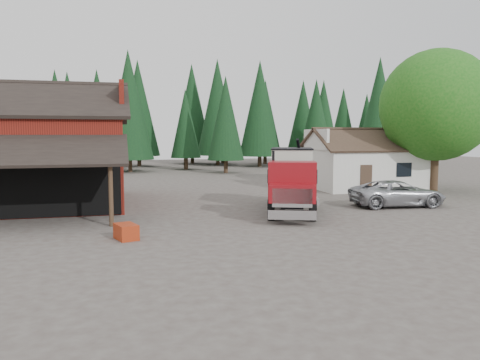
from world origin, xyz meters
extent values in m
plane|color=#483E38|center=(0.00, 0.00, 0.00)|extent=(120.00, 120.00, 0.00)
cube|color=maroon|center=(-11.00, 10.00, 2.50)|extent=(12.00, 10.00, 5.00)
cube|color=black|center=(-11.00, 7.50, 6.00)|extent=(12.80, 5.53, 2.35)
cube|color=black|center=(-11.00, 12.50, 6.00)|extent=(12.80, 5.53, 2.35)
cube|color=maroon|center=(-5.00, 10.00, 6.00)|extent=(0.25, 7.00, 2.00)
cylinder|color=#382619|center=(-5.60, 2.10, 1.40)|extent=(0.20, 0.20, 2.80)
cube|color=silver|center=(13.00, 13.00, 1.50)|extent=(8.00, 6.00, 3.00)
cube|color=#38281E|center=(13.00, 11.50, 3.75)|extent=(8.60, 3.42, 1.80)
cube|color=#38281E|center=(13.00, 14.50, 3.75)|extent=(8.60, 3.42, 1.80)
cube|color=silver|center=(9.00, 13.00, 3.75)|extent=(0.20, 4.20, 1.50)
cube|color=silver|center=(17.00, 13.00, 3.75)|extent=(0.20, 4.20, 1.50)
cube|color=#38281E|center=(11.50, 9.98, 1.00)|extent=(0.90, 0.06, 2.00)
cube|color=black|center=(14.50, 9.98, 1.60)|extent=(1.20, 0.06, 1.00)
cylinder|color=#382619|center=(17.00, 10.00, 1.60)|extent=(0.60, 0.60, 3.20)
sphere|color=#175914|center=(17.00, 10.00, 6.20)|extent=(8.00, 8.00, 8.00)
sphere|color=#175914|center=(15.80, 10.80, 5.00)|extent=(4.40, 4.40, 4.40)
sphere|color=#175914|center=(18.00, 9.20, 5.30)|extent=(4.80, 4.80, 4.80)
cylinder|color=#382619|center=(6.00, 30.00, 0.80)|extent=(0.44, 0.44, 1.60)
cone|color=black|center=(6.00, 30.00, 5.90)|extent=(3.96, 3.96, 9.00)
cylinder|color=#382619|center=(22.00, 26.00, 0.80)|extent=(0.44, 0.44, 1.60)
cone|color=black|center=(22.00, 26.00, 6.90)|extent=(4.84, 4.84, 11.00)
cylinder|color=#382619|center=(-4.00, 34.00, 0.80)|extent=(0.44, 0.44, 1.60)
cone|color=black|center=(-4.00, 34.00, 7.40)|extent=(5.28, 5.28, 12.00)
cylinder|color=black|center=(1.77, 1.71, 0.52)|extent=(0.67, 1.08, 1.03)
cylinder|color=black|center=(3.62, 1.02, 0.52)|extent=(0.67, 1.08, 1.03)
cylinder|color=black|center=(3.35, 5.93, 0.52)|extent=(0.67, 1.08, 1.03)
cylinder|color=black|center=(5.20, 5.24, 0.52)|extent=(0.67, 1.08, 1.03)
cylinder|color=black|center=(3.81, 7.16, 0.52)|extent=(0.67, 1.08, 1.03)
cylinder|color=black|center=(5.66, 6.47, 0.52)|extent=(0.67, 1.08, 1.03)
cube|color=black|center=(3.75, 4.18, 0.89)|extent=(3.80, 7.92, 0.38)
cube|color=silver|center=(2.18, 0.00, 0.52)|extent=(2.08, 0.92, 0.42)
cube|color=silver|center=(2.22, 0.09, 1.27)|extent=(1.70, 0.71, 0.84)
cube|color=maroon|center=(2.41, 0.62, 1.41)|extent=(2.41, 1.88, 0.80)
cube|color=maroon|center=(2.84, 1.76, 1.92)|extent=(2.67, 2.28, 1.74)
cube|color=black|center=(2.58, 1.06, 2.21)|extent=(1.87, 0.76, 0.84)
cylinder|color=black|center=(2.26, 2.88, 2.44)|extent=(0.17, 0.17, 1.69)
cube|color=black|center=(3.17, 2.64, 1.88)|extent=(2.19, 0.91, 1.50)
cube|color=black|center=(4.21, 5.41, 1.15)|extent=(4.15, 5.94, 0.15)
cube|color=beige|center=(4.21, 5.41, 2.53)|extent=(3.11, 3.66, 1.50)
cone|color=beige|center=(4.21, 5.41, 1.60)|extent=(2.66, 2.66, 0.66)
cube|color=black|center=(4.21, 5.41, 3.30)|extent=(3.23, 3.78, 0.08)
cylinder|color=black|center=(5.20, 6.44, 2.44)|extent=(1.34, 1.79, 2.87)
cube|color=maroon|center=(4.47, 7.71, 1.41)|extent=(0.79, 0.90, 0.42)
cylinder|color=silver|center=(4.07, 1.95, 0.80)|extent=(0.82, 1.06, 0.53)
imported|color=#ACAEB4|center=(10.15, 4.08, 0.74)|extent=(5.52, 2.89, 1.48)
cube|color=#982B10|center=(-5.01, -0.79, 0.30)|extent=(1.00, 1.26, 0.60)
camera|label=1|loc=(-5.23, -19.28, 4.04)|focal=35.00mm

